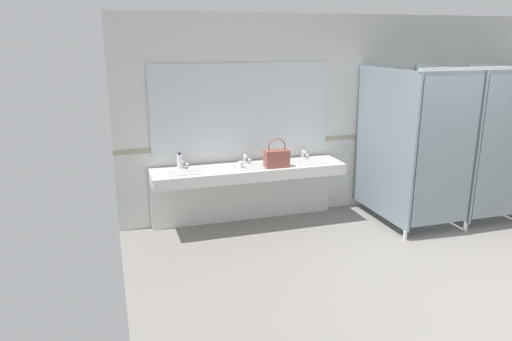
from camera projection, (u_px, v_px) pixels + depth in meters
name	position (u px, v px, depth m)	size (l,w,h in m)	color
ground_plane	(497.00, 289.00, 4.86)	(7.28, 5.80, 0.10)	gray
wall_back	(370.00, 113.00, 6.93)	(7.28, 0.12, 2.74)	silver
wall_back_tile_band	(371.00, 136.00, 6.96)	(7.28, 0.01, 0.06)	#9E937F
vanity_counter	(247.00, 180.00, 6.31)	(2.52, 0.57, 0.94)	silver
mirror_panel	(242.00, 107.00, 6.25)	(2.42, 0.02, 1.15)	silver
bathroom_stalls	(480.00, 140.00, 6.43)	(2.80, 1.38, 2.10)	gray
handbag	(277.00, 158.00, 6.10)	(0.32, 0.15, 0.38)	#934C42
soap_dispenser	(180.00, 161.00, 6.05)	(0.07, 0.07, 0.21)	white
paper_cup	(241.00, 165.00, 6.07)	(0.07, 0.07, 0.09)	white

